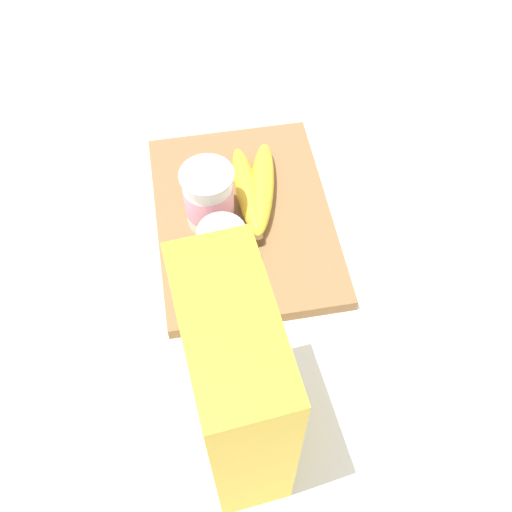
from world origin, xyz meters
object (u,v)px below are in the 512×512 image
Objects in this scene: banana_bunch at (255,190)px; cereal_box at (235,387)px; yogurt_cup_back at (209,199)px; yogurt_cup_front at (223,250)px; cutting_board at (244,219)px.

cereal_box is at bearing 166.99° from banana_bunch.
cereal_box is 0.32m from yogurt_cup_back.
cereal_box is 0.24m from yogurt_cup_front.
yogurt_cup_front is at bearing 154.64° from cutting_board.
yogurt_cup_back is at bearing 92.76° from cutting_board.
cutting_board is 3.53× the size of yogurt_cup_back.
yogurt_cup_back is (-0.00, 0.05, 0.06)m from cutting_board.
yogurt_cup_front reaches higher than cutting_board.
cutting_board is 1.89× the size of banana_bunch.
cereal_box reaches higher than cutting_board.
cereal_box reaches higher than yogurt_cup_back.
cutting_board is 1.16× the size of cereal_box.
yogurt_cup_back is at bearing 114.15° from banana_bunch.
yogurt_cup_back is 0.53× the size of banana_bunch.
cutting_board is 4.15× the size of yogurt_cup_front.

